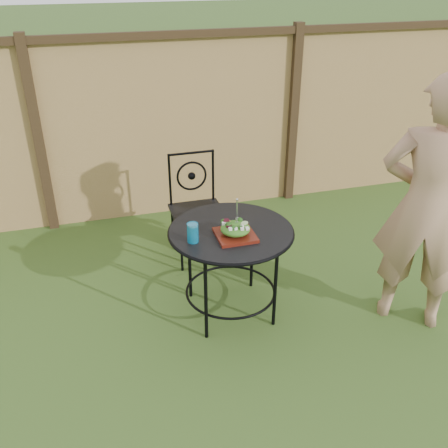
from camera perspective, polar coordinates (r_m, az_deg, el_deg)
name	(u,v)px	position (r m, az deg, el deg)	size (l,w,h in m)	color
ground	(236,338)	(3.76, 1.40, -12.86)	(60.00, 60.00, 0.00)	#264817
fence	(173,126)	(5.19, -5.86, 11.10)	(8.00, 0.12, 1.90)	tan
patio_table	(231,246)	(3.68, 0.79, -2.53)	(0.92, 0.92, 0.72)	black
patio_chair	(196,205)	(4.48, -3.20, 2.21)	(0.46, 0.46, 0.95)	black
diner	(427,207)	(3.73, 22.23, 1.80)	(0.69, 0.45, 1.88)	tan
salad_plate	(235,235)	(3.52, 1.30, -1.27)	(0.27, 0.27, 0.02)	#4D110B
salad	(235,229)	(3.50, 1.30, -0.53)	(0.21, 0.21, 0.08)	#235614
fork	(237,212)	(3.44, 1.49, 1.39)	(0.01, 0.01, 0.18)	silver
drinking_glass	(193,233)	(3.44, -3.59, -1.00)	(0.08, 0.08, 0.14)	#0C6A93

